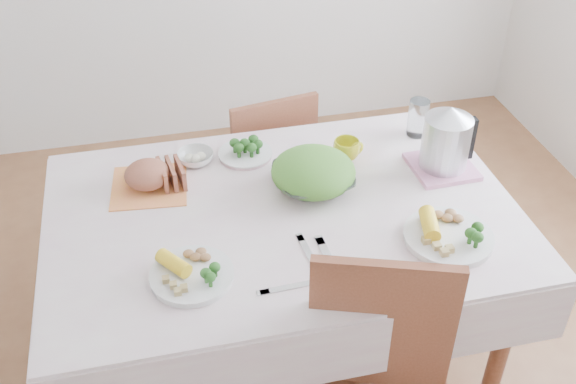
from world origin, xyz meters
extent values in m
plane|color=brown|center=(0.00, 0.00, 0.00)|extent=(3.60, 3.60, 0.00)
cube|color=brown|center=(0.00, 0.00, 0.38)|extent=(1.40, 0.90, 0.75)
cube|color=silver|center=(0.00, 0.00, 0.76)|extent=(1.50, 1.00, 0.01)
cube|color=brown|center=(0.07, 0.74, 0.47)|extent=(0.44, 0.44, 0.84)
imported|color=white|center=(0.12, 0.10, 0.79)|extent=(0.28, 0.28, 0.06)
cylinder|color=white|center=(-0.32, -0.24, 0.77)|extent=(0.30, 0.30, 0.02)
cylinder|color=white|center=(0.46, -0.25, 0.77)|extent=(0.38, 0.38, 0.02)
cylinder|color=beige|center=(-0.06, 0.34, 0.77)|extent=(0.26, 0.26, 0.02)
cube|color=#E98745|center=(-0.41, 0.23, 0.76)|extent=(0.27, 0.27, 0.00)
ellipsoid|color=brown|center=(-0.41, 0.23, 0.82)|extent=(0.17, 0.16, 0.09)
imported|color=white|center=(-0.24, 0.34, 0.78)|extent=(0.15, 0.15, 0.04)
imported|color=yellow|center=(0.28, 0.24, 0.80)|extent=(0.12, 0.12, 0.08)
cylinder|color=white|center=(0.59, 0.34, 0.83)|extent=(0.09, 0.09, 0.14)
cube|color=pink|center=(0.59, 0.11, 0.77)|extent=(0.22, 0.22, 0.02)
cylinder|color=#B2B5BA|center=(0.59, 0.11, 0.88)|extent=(0.21, 0.21, 0.23)
cube|color=silver|center=(0.03, -0.22, 0.76)|extent=(0.04, 0.18, 0.00)
cube|color=silver|center=(0.08, -0.26, 0.76)|extent=(0.03, 0.21, 0.00)
cube|color=silver|center=(-0.06, -0.34, 0.76)|extent=(0.17, 0.03, 0.00)
camera|label=1|loc=(-0.37, -1.65, 2.10)|focal=42.00mm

